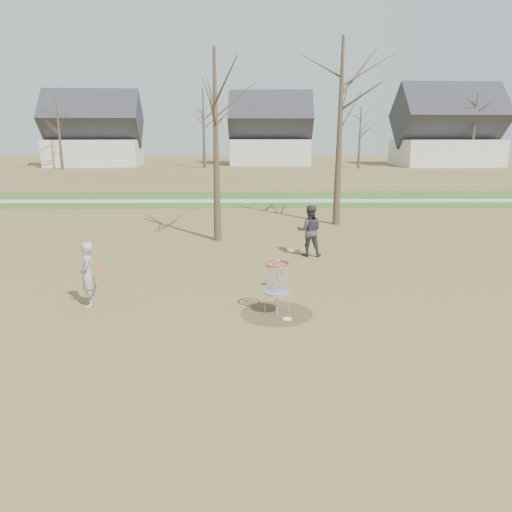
{
  "coord_description": "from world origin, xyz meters",
  "views": [
    {
      "loc": [
        -0.66,
        -11.7,
        4.47
      ],
      "look_at": [
        -0.5,
        1.5,
        1.1
      ],
      "focal_mm": 35.0,
      "sensor_mm": 36.0,
      "label": 1
    }
  ],
  "objects": [
    {
      "name": "disc_grounded",
      "position": [
        0.23,
        -0.42,
        0.02
      ],
      "size": [
        0.22,
        0.22,
        0.02
      ],
      "primitive_type": "cylinder",
      "color": "white",
      "rests_on": "dirt_circle"
    },
    {
      "name": "dirt_circle",
      "position": [
        0.0,
        0.0,
        0.01
      ],
      "size": [
        1.8,
        1.8,
        0.01
      ],
      "primitive_type": "cylinder",
      "color": "#47331E",
      "rests_on": "ground"
    },
    {
      "name": "footpath",
      "position": [
        0.0,
        20.0,
        0.01
      ],
      "size": [
        160.0,
        1.5,
        0.01
      ],
      "primitive_type": "cube",
      "color": "#9E9E99",
      "rests_on": "green_band"
    },
    {
      "name": "green_band",
      "position": [
        0.0,
        21.0,
        0.01
      ],
      "size": [
        160.0,
        8.0,
        0.01
      ],
      "primitive_type": "cube",
      "color": "#2D5119",
      "rests_on": "ground"
    },
    {
      "name": "player_throwing",
      "position": [
        1.48,
        5.85,
        0.93
      ],
      "size": [
        0.95,
        0.76,
        1.86
      ],
      "primitive_type": "imported",
      "rotation": [
        0.0,
        0.0,
        3.07
      ],
      "color": "#38383D",
      "rests_on": "ground"
    },
    {
      "name": "discs_in_play",
      "position": [
        -1.89,
        1.04,
        1.16
      ],
      "size": [
        5.15,
        1.35,
        0.22
      ],
      "color": "orange",
      "rests_on": "ground"
    },
    {
      "name": "player_standing",
      "position": [
        -4.85,
        0.62,
        0.84
      ],
      "size": [
        0.57,
        0.71,
        1.69
      ],
      "primitive_type": "imported",
      "rotation": [
        0.0,
        0.0,
        -1.28
      ],
      "color": "#A5A5A5",
      "rests_on": "ground"
    },
    {
      "name": "ground",
      "position": [
        0.0,
        0.0,
        0.0
      ],
      "size": [
        160.0,
        160.0,
        0.0
      ],
      "primitive_type": "plane",
      "color": "brown",
      "rests_on": "ground"
    },
    {
      "name": "disc_golf_basket",
      "position": [
        0.0,
        0.0,
        0.91
      ],
      "size": [
        0.64,
        0.64,
        1.35
      ],
      "color": "#9EA3AD",
      "rests_on": "ground"
    },
    {
      "name": "bare_trees",
      "position": [
        1.78,
        35.79,
        5.35
      ],
      "size": [
        52.62,
        44.98,
        9.0
      ],
      "color": "#382B1E",
      "rests_on": "ground"
    },
    {
      "name": "houses_row",
      "position": [
        4.32,
        52.56,
        3.52
      ],
      "size": [
        56.51,
        10.01,
        7.26
      ],
      "color": "silver",
      "rests_on": "ground"
    }
  ]
}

